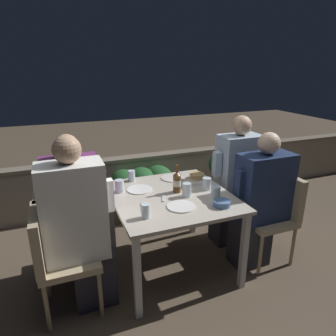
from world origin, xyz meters
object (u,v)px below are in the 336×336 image
Objects in this scene: chair_right_near at (276,209)px; person_navy_jumper at (260,201)px; potted_plant at (225,173)px; chair_right_far at (249,193)px; chair_left_near at (55,252)px; person_white_polo at (80,227)px; person_blue_shirt at (235,181)px; chair_left_far at (55,227)px; beer_bottle at (177,182)px; person_purple_stripe at (78,210)px.

person_navy_jumper is at bearing 180.00° from chair_right_near.
chair_right_far is at bearing -99.56° from potted_plant.
person_navy_jumper reaches higher than chair_left_near.
potted_plant is (0.30, 1.08, -0.14)m from person_navy_jumper.
person_white_polo is at bearing 0.00° from chair_left_near.
person_blue_shirt is at bearing 13.74° from person_white_polo.
chair_left_near and chair_left_far have the same top height.
chair_right_far is 1.07× the size of potted_plant.
person_white_polo is at bearing -165.00° from beer_bottle.
person_navy_jumper is (1.54, -0.39, -0.02)m from person_purple_stripe.
chair_right_far is (1.75, 0.38, -0.16)m from person_white_polo.
chair_right_far is 0.25m from person_blue_shirt.
chair_right_far is at bearing 0.00° from person_blue_shirt.
chair_left_far is at bearing 180.00° from person_purple_stripe.
potted_plant is (1.85, 0.69, -0.16)m from person_purple_stripe.
chair_right_far is at bearing 11.12° from chair_left_near.
person_purple_stripe reaches higher than person_navy_jumper.
person_blue_shirt is (1.74, 0.02, 0.16)m from chair_left_far.
chair_right_near is 1.08m from potted_plant.
chair_left_far reaches higher than potted_plant.
person_blue_shirt is at bearing 0.71° from person_purple_stripe.
person_blue_shirt is (0.00, 0.41, 0.05)m from person_navy_jumper.
chair_left_far is 1.78m from person_navy_jumper.
person_navy_jumper is at bearing -115.18° from chair_right_far.
chair_left_far is at bearing 116.05° from person_white_polo.
chair_right_near is at bearing -0.74° from chair_left_near.
beer_bottle is 1.34m from potted_plant.
chair_right_near is (1.74, -0.39, -0.13)m from person_purple_stripe.
beer_bottle is (-0.70, 0.25, 0.20)m from person_navy_jumper.
person_white_polo reaches higher than person_navy_jumper.
person_navy_jumper is 0.41m from person_blue_shirt.
chair_right_near is at bearing -0.00° from person_navy_jumper.
person_navy_jumper is at bearing -90.07° from person_blue_shirt.
person_purple_stripe is at bearing -179.37° from chair_right_far.
chair_left_near and chair_right_far have the same top height.
chair_left_far is 1.09m from beer_bottle.
chair_left_near is at bearing -180.00° from person_white_polo.
beer_bottle is (0.86, 0.23, 0.14)m from person_white_polo.
chair_left_far is at bearing 172.69° from beer_bottle.
person_white_polo reaches higher than chair_right_far.
chair_right_far is (-0.00, 0.41, 0.00)m from chair_right_near.
chair_right_near is 1.00× the size of chair_right_far.
beer_bottle is (1.03, -0.13, 0.31)m from chair_left_far.
person_purple_stripe is (0.19, -0.00, 0.13)m from chair_left_far.
person_blue_shirt is 0.73m from beer_bottle.
chair_right_near is 0.22m from person_navy_jumper.
person_white_polo is 1.61× the size of chair_right_far.
chair_right_near is 0.48m from person_blue_shirt.
chair_left_far is (0.01, 0.36, 0.00)m from chair_left_near.
person_purple_stripe is at bearing -0.00° from chair_left_far.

